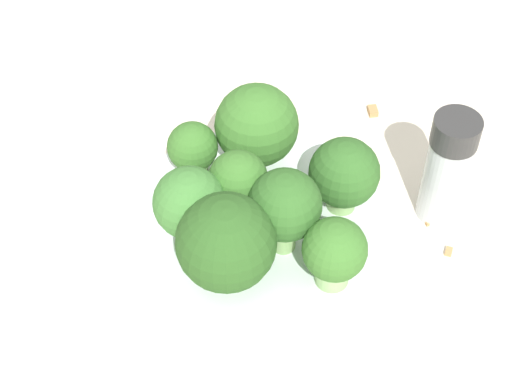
% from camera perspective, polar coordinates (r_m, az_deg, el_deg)
% --- Properties ---
extents(ground_plane, '(3.00, 3.00, 0.00)m').
position_cam_1_polar(ground_plane, '(0.55, -0.00, -4.24)').
color(ground_plane, beige).
extents(bowl, '(0.17, 0.17, 0.03)m').
position_cam_1_polar(bowl, '(0.54, -0.00, -3.25)').
color(bowl, silver).
rests_on(bowl, ground_plane).
extents(broccoli_floret_0, '(0.04, 0.04, 0.05)m').
position_cam_1_polar(broccoli_floret_0, '(0.51, -1.21, 0.62)').
color(broccoli_floret_0, '#8EB770').
rests_on(broccoli_floret_0, bowl).
extents(broccoli_floret_1, '(0.04, 0.04, 0.06)m').
position_cam_1_polar(broccoli_floret_1, '(0.49, -4.39, -0.98)').
color(broccoli_floret_1, '#84AD66').
rests_on(broccoli_floret_1, bowl).
extents(broccoli_floret_2, '(0.05, 0.05, 0.06)m').
position_cam_1_polar(broccoli_floret_2, '(0.54, 0.04, 4.43)').
color(broccoli_floret_2, '#84AD66').
rests_on(broccoli_floret_2, bowl).
extents(broccoli_floret_3, '(0.06, 0.06, 0.06)m').
position_cam_1_polar(broccoli_floret_3, '(0.48, -2.00, -3.43)').
color(broccoli_floret_3, '#7A9E5B').
rests_on(broccoli_floret_3, bowl).
extents(broccoli_floret_4, '(0.03, 0.03, 0.04)m').
position_cam_1_polar(broccoli_floret_4, '(0.54, -4.24, 2.82)').
color(broccoli_floret_4, '#8EB770').
rests_on(broccoli_floret_4, bowl).
extents(broccoli_floret_5, '(0.04, 0.04, 0.05)m').
position_cam_1_polar(broccoli_floret_5, '(0.52, 5.73, 1.50)').
color(broccoli_floret_5, '#84AD66').
rests_on(broccoli_floret_5, bowl).
extents(broccoli_floret_6, '(0.04, 0.04, 0.05)m').
position_cam_1_polar(broccoli_floret_6, '(0.48, 5.25, -4.02)').
color(broccoli_floret_6, '#8EB770').
rests_on(broccoli_floret_6, bowl).
extents(broccoli_floret_7, '(0.04, 0.04, 0.06)m').
position_cam_1_polar(broccoli_floret_7, '(0.49, 1.93, -1.00)').
color(broccoli_floret_7, '#84AD66').
rests_on(broccoli_floret_7, bowl).
extents(pepper_shaker, '(0.03, 0.03, 0.08)m').
position_cam_1_polar(pepper_shaker, '(0.56, 12.44, 1.89)').
color(pepper_shaker, '#B2B7BC').
rests_on(pepper_shaker, ground_plane).
extents(almond_crumb_0, '(0.01, 0.00, 0.01)m').
position_cam_1_polar(almond_crumb_0, '(0.58, 11.39, -1.90)').
color(almond_crumb_0, '#AD7F4C').
rests_on(almond_crumb_0, ground_plane).
extents(almond_crumb_1, '(0.01, 0.01, 0.01)m').
position_cam_1_polar(almond_crumb_1, '(0.64, 7.82, 5.53)').
color(almond_crumb_1, '#AD7F4C').
rests_on(almond_crumb_1, ground_plane).
extents(almond_crumb_2, '(0.01, 0.01, 0.01)m').
position_cam_1_polar(almond_crumb_2, '(0.56, 12.75, -3.79)').
color(almond_crumb_2, '#AD7F4C').
rests_on(almond_crumb_2, ground_plane).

